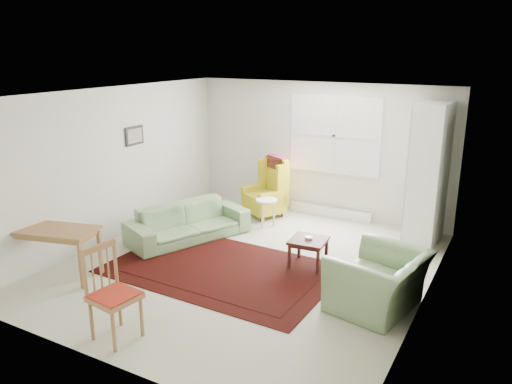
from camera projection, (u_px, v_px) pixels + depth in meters
The scene contains 10 objects.
room at pixel (254, 180), 7.19m from camera, with size 5.04×5.54×2.51m.
rug at pixel (222, 268), 7.23m from camera, with size 3.21×2.06×0.03m, color black, non-canonical shape.
sofa at pixel (188, 216), 8.27m from camera, with size 2.02×0.79×0.82m, color #729261.
armchair at pixel (379, 276), 6.04m from camera, with size 1.12×0.98×0.87m, color #729261.
wingback_chair at pixel (264, 187), 9.37m from camera, with size 0.65×0.69×1.13m, color gold, non-canonical shape.
coffee_table at pixel (308, 252), 7.31m from camera, with size 0.51×0.51×0.42m, color #3E1813, non-canonical shape.
stool at pixel (266, 213), 8.92m from camera, with size 0.38×0.38×0.51m, color white, non-canonical shape.
cabinet at pixel (429, 175), 7.91m from camera, with size 0.48×0.92×2.29m, color silver, non-canonical shape.
desk at pixel (58, 253), 6.91m from camera, with size 1.13×0.56×0.71m, color olive, non-canonical shape.
desk_chair at pixel (115, 295), 5.38m from camera, with size 0.46×0.46×1.06m, color olive, non-canonical shape.
Camera 1 is at (3.40, -5.87, 3.10)m, focal length 35.00 mm.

